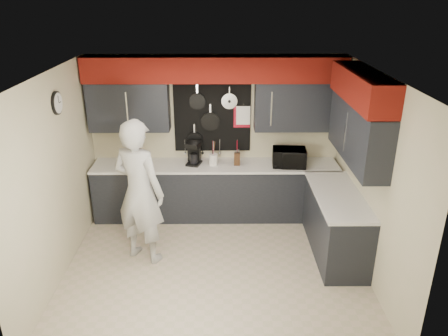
{
  "coord_description": "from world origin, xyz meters",
  "views": [
    {
      "loc": [
        0.09,
        -5.0,
        3.52
      ],
      "look_at": [
        0.13,
        0.5,
        1.25
      ],
      "focal_mm": 35.0,
      "sensor_mm": 36.0,
      "label": 1
    }
  ],
  "objects_px": {
    "knife_block": "(237,159)",
    "person": "(139,192)",
    "utensil_crock": "(213,160)",
    "coffee_maker": "(194,152)",
    "microwave": "(289,157)"
  },
  "relations": [
    {
      "from": "microwave",
      "to": "coffee_maker",
      "type": "distance_m",
      "value": 1.5
    },
    {
      "from": "utensil_crock",
      "to": "knife_block",
      "type": "bearing_deg",
      "value": -0.8
    },
    {
      "from": "knife_block",
      "to": "person",
      "type": "relative_size",
      "value": 0.1
    },
    {
      "from": "microwave",
      "to": "coffee_maker",
      "type": "relative_size",
      "value": 1.4
    },
    {
      "from": "microwave",
      "to": "utensil_crock",
      "type": "bearing_deg",
      "value": -178.34
    },
    {
      "from": "knife_block",
      "to": "person",
      "type": "bearing_deg",
      "value": -135.06
    },
    {
      "from": "microwave",
      "to": "knife_block",
      "type": "relative_size",
      "value": 2.55
    },
    {
      "from": "utensil_crock",
      "to": "coffee_maker",
      "type": "distance_m",
      "value": 0.33
    },
    {
      "from": "microwave",
      "to": "person",
      "type": "bearing_deg",
      "value": -147.95
    },
    {
      "from": "microwave",
      "to": "coffee_maker",
      "type": "xyz_separation_m",
      "value": [
        -1.5,
        0.11,
        0.05
      ]
    },
    {
      "from": "knife_block",
      "to": "microwave",
      "type": "bearing_deg",
      "value": -0.03
    },
    {
      "from": "microwave",
      "to": "person",
      "type": "xyz_separation_m",
      "value": [
        -2.15,
        -1.13,
        -0.05
      ]
    },
    {
      "from": "microwave",
      "to": "person",
      "type": "height_order",
      "value": "person"
    },
    {
      "from": "knife_block",
      "to": "utensil_crock",
      "type": "distance_m",
      "value": 0.37
    },
    {
      "from": "knife_block",
      "to": "coffee_maker",
      "type": "relative_size",
      "value": 0.55
    }
  ]
}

